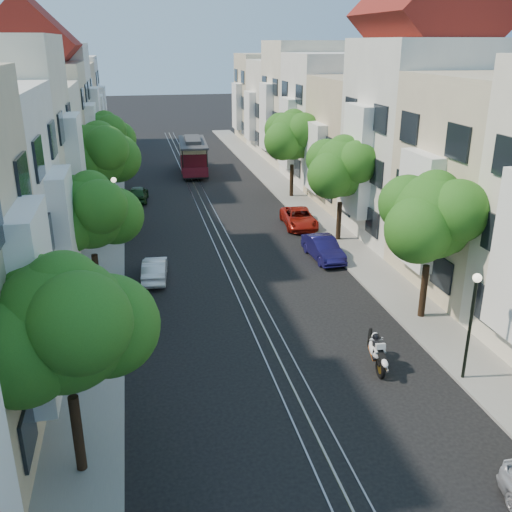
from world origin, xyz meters
TOP-DOWN VIEW (x-y plane):
  - ground at (0.00, 28.00)m, footprint 200.00×200.00m
  - sidewalk_east at (7.25, 28.00)m, footprint 2.50×80.00m
  - sidewalk_west at (-7.25, 28.00)m, footprint 2.50×80.00m
  - rail_left at (-0.55, 28.00)m, footprint 0.06×80.00m
  - rail_slot at (0.00, 28.00)m, footprint 0.06×80.00m
  - rail_right at (0.55, 28.00)m, footprint 0.06×80.00m
  - lane_line at (0.00, 28.00)m, footprint 0.08×80.00m
  - townhouses_east at (11.87, 27.91)m, footprint 7.75×72.00m
  - townhouses_west at (-11.87, 27.91)m, footprint 7.75×72.00m
  - tree_e_b at (7.26, 8.98)m, footprint 4.93×4.08m
  - tree_e_c at (7.26, 19.98)m, footprint 4.84×3.99m
  - tree_e_d at (7.26, 30.98)m, footprint 5.01×4.16m
  - tree_w_a at (-7.14, 1.98)m, footprint 4.93×4.08m
  - tree_w_b at (-7.14, 13.98)m, footprint 4.72×3.87m
  - tree_w_c at (-7.14, 24.98)m, footprint 5.13×4.28m
  - tree_w_d at (-7.14, 35.98)m, footprint 4.84×3.99m
  - lamp_east at (6.30, 4.00)m, footprint 0.32×0.32m
  - lamp_west at (-6.30, 22.00)m, footprint 0.32×0.32m
  - sportbike_rider at (3.45, 5.46)m, footprint 0.58×2.17m
  - cable_car at (0.50, 41.71)m, footprint 2.96×8.05m
  - parked_car_e_mid at (5.25, 17.14)m, footprint 1.59×4.00m
  - parked_car_e_far at (5.60, 23.34)m, footprint 2.34×4.51m
  - parked_car_w_mid at (-4.40, 16.12)m, footprint 1.53×3.55m
  - parked_car_w_far at (-4.92, 32.23)m, footprint 1.81×3.80m

SIDE VIEW (x-z plane):
  - ground at x=0.00m, z-range 0.00..0.00m
  - lane_line at x=0.00m, z-range 0.00..0.01m
  - rail_left at x=-0.55m, z-range 0.00..0.02m
  - rail_slot at x=0.00m, z-range 0.00..0.02m
  - rail_right at x=0.55m, z-range 0.00..0.02m
  - sidewalk_east at x=7.25m, z-range 0.00..0.12m
  - sidewalk_west at x=-7.25m, z-range 0.00..0.12m
  - parked_car_w_mid at x=-4.40m, z-range 0.00..1.14m
  - parked_car_e_far at x=5.60m, z-range 0.00..1.22m
  - parked_car_w_far at x=-4.92m, z-range 0.00..1.25m
  - parked_car_e_mid at x=5.25m, z-range 0.00..1.29m
  - sportbike_rider at x=3.45m, z-range 0.05..1.55m
  - cable_car at x=0.50m, z-range 0.28..3.32m
  - lamp_east at x=6.30m, z-range 0.77..4.93m
  - lamp_west at x=-6.30m, z-range 0.77..4.93m
  - tree_w_b at x=-7.14m, z-range 1.26..7.53m
  - tree_e_c at x=7.26m, z-range 1.34..7.86m
  - tree_w_d at x=-7.14m, z-range 1.34..7.86m
  - tree_e_b at x=7.26m, z-range 1.39..8.07m
  - tree_w_a at x=-7.14m, z-range 1.39..8.07m
  - tree_e_d at x=7.26m, z-range 1.44..8.29m
  - tree_w_c at x=-7.14m, z-range 1.52..8.62m
  - townhouses_west at x=-11.87m, z-range -0.80..10.96m
  - townhouses_east at x=11.87m, z-range -0.82..11.18m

